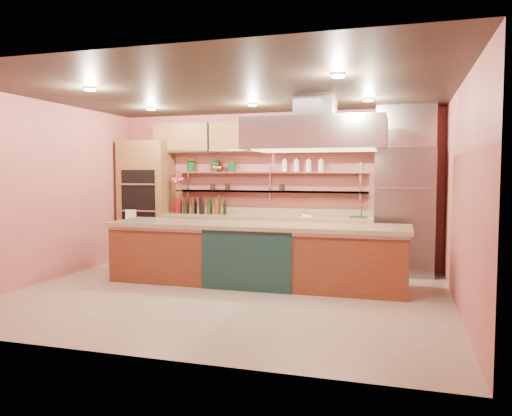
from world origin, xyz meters
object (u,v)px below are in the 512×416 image
(refrigerator, at_px, (404,211))
(green_canister, at_px, (231,167))
(flower_vase, at_px, (178,205))
(copper_kettle, at_px, (219,168))
(kitchen_scale, at_px, (307,214))
(island, at_px, (255,254))

(refrigerator, distance_m, green_canister, 3.22)
(flower_vase, distance_m, green_canister, 1.26)
(refrigerator, height_order, copper_kettle, refrigerator)
(refrigerator, height_order, green_canister, refrigerator)
(refrigerator, distance_m, flower_vase, 4.13)
(green_canister, bearing_deg, kitchen_scale, -8.45)
(copper_kettle, relative_size, green_canister, 1.01)
(flower_vase, xyz_separation_m, copper_kettle, (0.76, 0.22, 0.71))
(island, bearing_deg, copper_kettle, 125.56)
(kitchen_scale, height_order, green_canister, green_canister)
(flower_vase, bearing_deg, refrigerator, -0.14)
(refrigerator, xyz_separation_m, island, (-2.16, -1.44, -0.59))
(kitchen_scale, xyz_separation_m, green_canister, (-1.48, 0.22, 0.83))
(refrigerator, relative_size, green_canister, 11.90)
(kitchen_scale, bearing_deg, green_canister, 156.49)
(refrigerator, bearing_deg, flower_vase, 179.86)
(flower_vase, bearing_deg, green_canister, 12.35)
(island, distance_m, copper_kettle, 2.45)
(refrigerator, xyz_separation_m, copper_kettle, (-3.37, 0.23, 0.74))
(kitchen_scale, relative_size, green_canister, 0.85)
(flower_vase, height_order, green_canister, green_canister)
(refrigerator, bearing_deg, kitchen_scale, 179.65)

